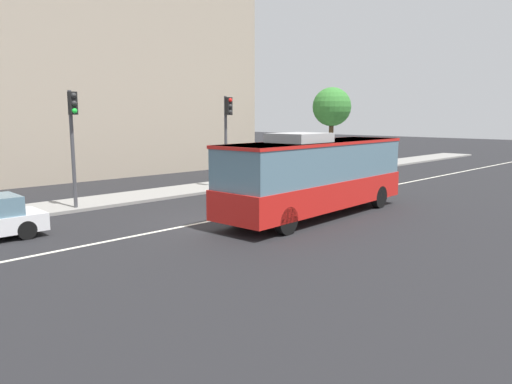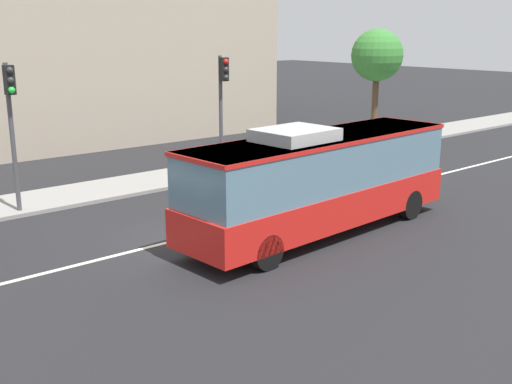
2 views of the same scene
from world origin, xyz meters
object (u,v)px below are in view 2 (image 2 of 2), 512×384
sedan_white_ahead (347,152)px  traffic_light_mid_block (223,96)px  transit_bus (320,177)px  street_tree_kerbside_left (377,56)px  traffic_light_near_corner (11,113)px

sedan_white_ahead → traffic_light_mid_block: (-5.77, 1.88, 2.84)m
transit_bus → street_tree_kerbside_left: bearing=31.1°
traffic_light_mid_block → street_tree_kerbside_left: bearing=103.3°
traffic_light_near_corner → street_tree_kerbside_left: size_ratio=0.83×
transit_bus → street_tree_kerbside_left: size_ratio=1.61×
traffic_light_mid_block → street_tree_kerbside_left: (12.66, 2.22, 1.20)m
street_tree_kerbside_left → traffic_light_near_corner: bearing=-174.4°
traffic_light_near_corner → traffic_light_mid_block: same height
traffic_light_near_corner → transit_bus: bearing=41.3°
traffic_light_mid_block → transit_bus: bearing=-12.2°
traffic_light_mid_block → street_tree_kerbside_left: street_tree_kerbside_left is taller
transit_bus → traffic_light_mid_block: size_ratio=1.95×
traffic_light_near_corner → sedan_white_ahead: bearing=84.4°
sedan_white_ahead → traffic_light_near_corner: bearing=-10.1°
street_tree_kerbside_left → transit_bus: bearing=-145.7°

